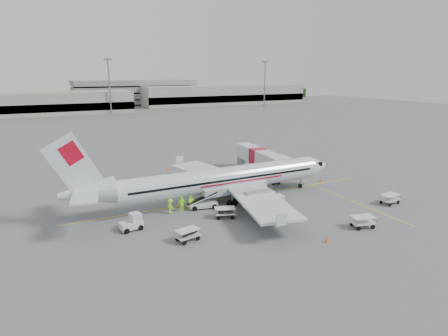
{
  "coord_description": "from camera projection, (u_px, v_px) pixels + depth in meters",
  "views": [
    {
      "loc": [
        -22.48,
        -43.38,
        16.73
      ],
      "look_at": [
        0.0,
        2.0,
        3.8
      ],
      "focal_mm": 30.0,
      "sensor_mm": 36.0,
      "label": 1
    }
  ],
  "objects": [
    {
      "name": "cart_loaded_a",
      "position": [
        188.0,
        235.0,
        38.22
      ],
      "size": [
        2.67,
        1.95,
        1.26
      ],
      "primitive_type": null,
      "rotation": [
        0.0,
        0.0,
        0.24
      ],
      "color": "silver",
      "rests_on": "ground"
    },
    {
      "name": "tug_mid",
      "position": [
        265.0,
        215.0,
        43.25
      ],
      "size": [
        2.24,
        1.52,
        1.59
      ],
      "primitive_type": null,
      "rotation": [
        0.0,
        0.0,
        -0.18
      ],
      "color": "silver",
      "rests_on": "ground"
    },
    {
      "name": "cart_empty_b",
      "position": [
        390.0,
        199.0,
        49.01
      ],
      "size": [
        2.7,
        1.8,
        1.32
      ],
      "primitive_type": null,
      "rotation": [
        0.0,
        0.0,
        0.13
      ],
      "color": "silver",
      "rests_on": "ground"
    },
    {
      "name": "tug_fore",
      "position": [
        275.0,
        202.0,
        47.04
      ],
      "size": [
        2.31,
        1.33,
        1.78
      ],
      "primitive_type": null,
      "rotation": [
        0.0,
        0.0,
        0.01
      ],
      "color": "silver",
      "rests_on": "ground"
    },
    {
      "name": "tug_aft",
      "position": [
        131.0,
        222.0,
        40.76
      ],
      "size": [
        2.57,
        1.74,
        1.83
      ],
      "primitive_type": null,
      "rotation": [
        0.0,
        0.0,
        0.17
      ],
      "color": "silver",
      "rests_on": "ground"
    },
    {
      "name": "cart_empty_a",
      "position": [
        363.0,
        222.0,
        41.48
      ],
      "size": [
        2.8,
        2.01,
        1.32
      ],
      "primitive_type": null,
      "rotation": [
        0.0,
        0.0,
        -0.22
      ],
      "color": "silver",
      "rests_on": "ground"
    },
    {
      "name": "crew_d",
      "position": [
        182.0,
        204.0,
        46.39
      ],
      "size": [
        1.15,
        0.54,
        1.91
      ],
      "primitive_type": "imported",
      "rotation": [
        0.0,
        0.0,
        3.21
      ],
      "color": "#A1F21C",
      "rests_on": "ground"
    },
    {
      "name": "cart_loaded_b",
      "position": [
        225.0,
        213.0,
        44.34
      ],
      "size": [
        2.72,
        2.11,
        1.25
      ],
      "primitive_type": null,
      "rotation": [
        0.0,
        0.0,
        -0.33
      ],
      "color": "silver",
      "rests_on": "ground"
    },
    {
      "name": "parking_garage",
      "position": [
        135.0,
        91.0,
        199.41
      ],
      "size": [
        62.0,
        24.0,
        14.0
      ],
      "primitive_type": null,
      "color": "slate",
      "rests_on": "ground"
    },
    {
      "name": "crew_c",
      "position": [
        170.0,
        206.0,
        45.64
      ],
      "size": [
        0.93,
        1.31,
        1.84
      ],
      "primitive_type": "imported",
      "rotation": [
        0.0,
        0.0,
        1.8
      ],
      "color": "#A1F21C",
      "rests_on": "ground"
    },
    {
      "name": "crew_a",
      "position": [
        191.0,
        202.0,
        47.17
      ],
      "size": [
        0.74,
        0.53,
        1.91
      ],
      "primitive_type": "imported",
      "rotation": [
        0.0,
        0.0,
        0.12
      ],
      "color": "#A1F21C",
      "rests_on": "ground"
    },
    {
      "name": "mast_center",
      "position": [
        110.0,
        87.0,
        153.35
      ],
      "size": [
        3.2,
        1.2,
        22.0
      ],
      "primitive_type": null,
      "color": "slate",
      "rests_on": "ground"
    },
    {
      "name": "cone_port",
      "position": [
        168.0,
        168.0,
        65.96
      ],
      "size": [
        0.41,
        0.41,
        0.66
      ],
      "primitive_type": "cone",
      "color": "orange",
      "rests_on": "ground"
    },
    {
      "name": "cone_stbd",
      "position": [
        327.0,
        239.0,
        37.95
      ],
      "size": [
        0.41,
        0.41,
        0.67
      ],
      "primitive_type": "cone",
      "color": "orange",
      "rests_on": "ground"
    },
    {
      "name": "cone_nose",
      "position": [
        320.0,
        180.0,
        59.17
      ],
      "size": [
        0.35,
        0.35,
        0.56
      ],
      "primitive_type": "cone",
      "color": "orange",
      "rests_on": "ground"
    },
    {
      "name": "treeline",
      "position": [
        83.0,
        99.0,
        202.67
      ],
      "size": [
        300.0,
        3.0,
        6.0
      ],
      "primitive_type": null,
      "color": "black",
      "rests_on": "ground"
    },
    {
      "name": "terminal_east",
      "position": [
        223.0,
        95.0,
        206.23
      ],
      "size": [
        90.0,
        26.0,
        10.0
      ],
      "primitive_type": null,
      "color": "gray",
      "rests_on": "ground"
    },
    {
      "name": "stripe_lead",
      "position": [
        230.0,
        198.0,
        51.47
      ],
      "size": [
        44.0,
        0.2,
        0.01
      ],
      "primitive_type": "cube",
      "color": "yellow",
      "rests_on": "ground"
    },
    {
      "name": "jet_bridge",
      "position": [
        258.0,
        162.0,
        62.84
      ],
      "size": [
        4.44,
        17.07,
        4.43
      ],
      "primitive_type": null,
      "rotation": [
        0.0,
        0.0,
        -0.08
      ],
      "color": "silver",
      "rests_on": "ground"
    },
    {
      "name": "crew_b",
      "position": [
        192.0,
        201.0,
        47.21
      ],
      "size": [
        1.1,
        0.97,
        1.92
      ],
      "primitive_type": "imported",
      "rotation": [
        0.0,
        0.0,
        -0.29
      ],
      "color": "#A1F21C",
      "rests_on": "ground"
    },
    {
      "name": "aircraft",
      "position": [
        224.0,
        163.0,
        49.07
      ],
      "size": [
        37.89,
        29.82,
        10.38
      ],
      "primitive_type": null,
      "rotation": [
        0.0,
        0.0,
        0.01
      ],
      "color": "silver",
      "rests_on": "ground"
    },
    {
      "name": "stripe_cross",
      "position": [
        349.0,
        200.0,
        50.54
      ],
      "size": [
        0.2,
        20.0,
        0.01
      ],
      "primitive_type": "cube",
      "color": "yellow",
      "rests_on": "ground"
    },
    {
      "name": "mast_east",
      "position": [
        265.0,
        85.0,
        185.61
      ],
      "size": [
        3.2,
        1.2,
        22.0
      ],
      "primitive_type": null,
      "color": "slate",
      "rests_on": "ground"
    },
    {
      "name": "belt_loader",
      "position": [
        203.0,
        198.0,
        47.31
      ],
      "size": [
        4.99,
        2.63,
        2.57
      ],
      "primitive_type": null,
      "rotation": [
        0.0,
        0.0,
        -0.19
      ],
      "color": "silver",
      "rests_on": "ground"
    },
    {
      "name": "ground",
      "position": [
        230.0,
        198.0,
        51.47
      ],
      "size": [
        360.0,
        360.0,
        0.0
      ],
      "primitive_type": "plane",
      "color": "#56595B"
    }
  ]
}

